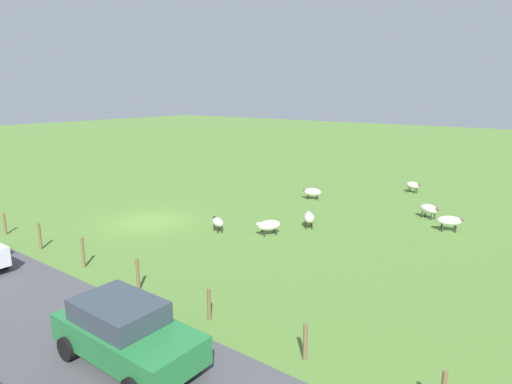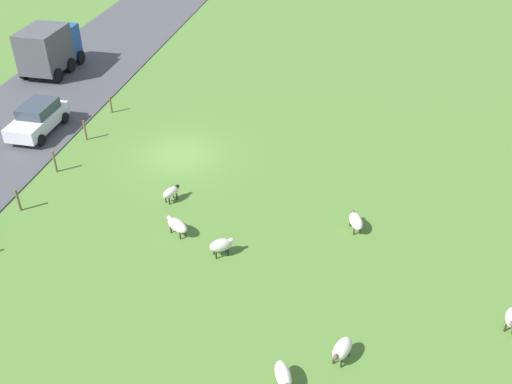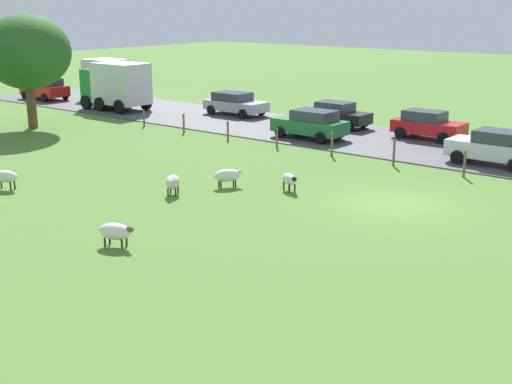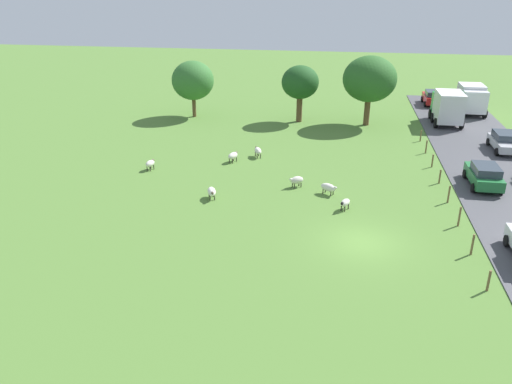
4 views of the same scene
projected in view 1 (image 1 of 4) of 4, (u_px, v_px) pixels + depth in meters
name	position (u px, v px, depth m)	size (l,w,h in m)	color
ground_plane	(148.00, 221.00, 23.97)	(160.00, 160.00, 0.00)	#517A33
sheep_0	(429.00, 209.00, 24.43)	(0.89, 1.25, 0.81)	silver
sheep_1	(413.00, 185.00, 30.67)	(0.68, 1.10, 0.77)	silver
sheep_2	(269.00, 225.00, 21.58)	(1.26, 1.06, 0.77)	silver
sheep_3	(312.00, 192.00, 28.74)	(0.89, 1.25, 0.77)	silver
sheep_4	(309.00, 218.00, 22.78)	(1.12, 1.00, 0.81)	beige
sheep_5	(450.00, 221.00, 22.15)	(0.92, 1.29, 0.81)	silver
sheep_6	(218.00, 222.00, 22.12)	(0.81, 1.06, 0.73)	silver
fence_post_0	(5.00, 224.00, 21.69)	(0.12, 0.12, 1.10)	brown
fence_post_1	(40.00, 236.00, 19.64)	(0.12, 0.12, 1.21)	brown
fence_post_2	(83.00, 253.00, 17.59)	(0.12, 0.12, 1.25)	brown
fence_post_3	(138.00, 274.00, 15.56)	(0.12, 0.12, 1.20)	brown
fence_post_4	(209.00, 304.00, 13.54)	(0.12, 0.12, 1.04)	brown
fence_post_5	(305.00, 342.00, 11.50)	(0.12, 0.12, 1.03)	brown
car_0	(126.00, 331.00, 11.30)	(2.06, 4.20, 1.62)	#237238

